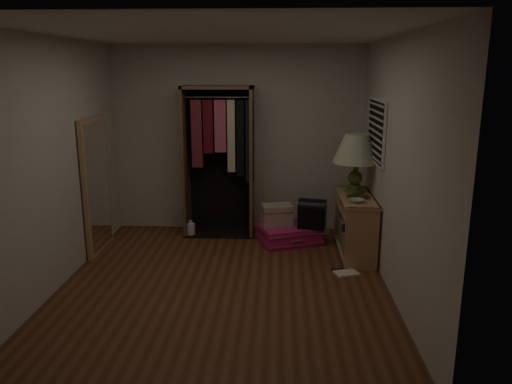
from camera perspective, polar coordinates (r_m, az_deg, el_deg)
ground at (r=5.50m, az=-3.65°, el=-10.49°), size 4.00×4.00×0.00m
room_walls at (r=5.10m, az=-3.01°, el=5.23°), size 3.52×4.02×2.60m
console_bookshelf at (r=6.38m, az=11.22°, el=-3.49°), size 0.42×1.12×0.75m
open_wardrobe at (r=6.87m, az=-4.00°, el=5.03°), size 0.96×0.50×2.05m
floor_mirror at (r=6.55m, az=-17.76°, el=0.73°), size 0.06×0.80×1.70m
pink_suitcase at (r=6.70m, az=3.81°, el=-4.83°), size 0.92×0.80×0.24m
train_case at (r=6.68m, az=2.41°, el=-2.58°), size 0.45×0.35×0.29m
black_bag at (r=6.57m, az=6.44°, el=-2.38°), size 0.39×0.30×0.39m
table_lamp at (r=6.34m, az=11.42°, el=4.74°), size 0.78×0.78×0.73m
brass_tray at (r=6.16m, az=11.58°, el=-0.57°), size 0.34×0.34×0.02m
ceramic_bowl at (r=5.94m, az=11.43°, el=-0.98°), size 0.20×0.20×0.04m
white_jug at (r=7.03m, az=-7.47°, el=-4.25°), size 0.13×0.13×0.22m
floor_book at (r=5.85m, az=10.13°, el=-9.00°), size 0.32×0.28×0.02m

